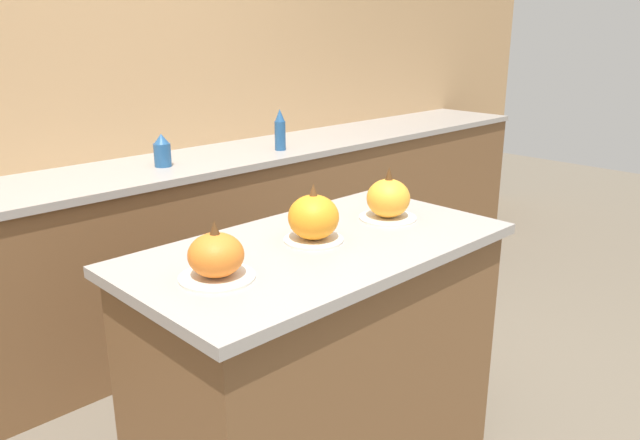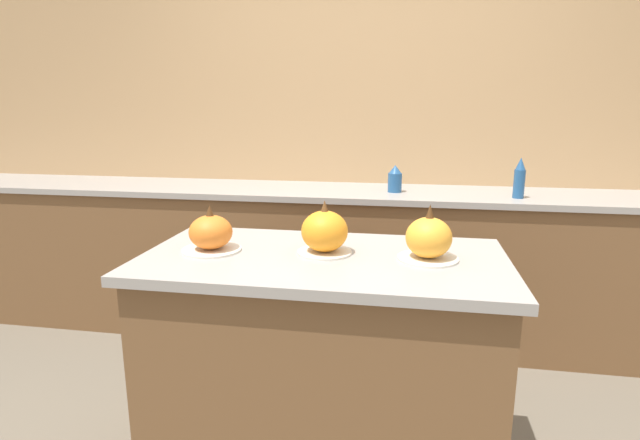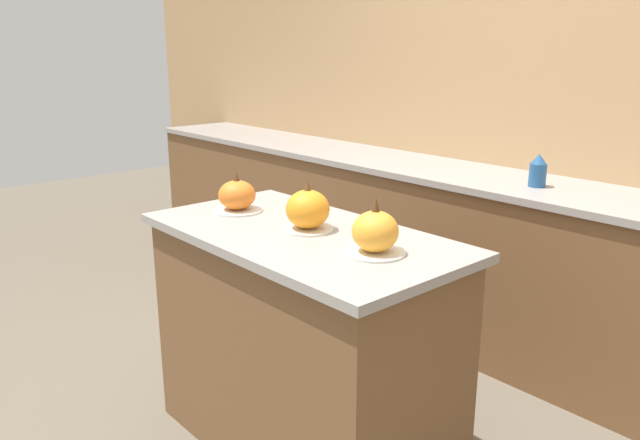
{
  "view_description": "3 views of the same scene",
  "coord_description": "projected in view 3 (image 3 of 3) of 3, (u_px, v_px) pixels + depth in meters",
  "views": [
    {
      "loc": [
        -1.32,
        -1.35,
        1.6
      ],
      "look_at": [
        0.01,
        0.01,
        1.0
      ],
      "focal_mm": 35.0,
      "sensor_mm": 36.0,
      "label": 1
    },
    {
      "loc": [
        0.28,
        -1.64,
        1.44
      ],
      "look_at": [
        -0.02,
        0.05,
        1.04
      ],
      "focal_mm": 28.0,
      "sensor_mm": 36.0,
      "label": 2
    },
    {
      "loc": [
        1.71,
        -1.43,
        1.6
      ],
      "look_at": [
        0.08,
        0.03,
        0.98
      ],
      "focal_mm": 35.0,
      "sensor_mm": 36.0,
      "label": 3
    }
  ],
  "objects": [
    {
      "name": "pumpkin_cake_left",
      "position": [
        237.0,
        196.0,
        2.59
      ],
      "size": [
        0.21,
        0.21,
        0.17
      ],
      "color": "silver",
      "rests_on": "kitchen_island"
    },
    {
      "name": "wall_back",
      "position": [
        542.0,
        113.0,
        3.3
      ],
      "size": [
        8.0,
        0.06,
        2.5
      ],
      "color": "tan",
      "rests_on": "ground_plane"
    },
    {
      "name": "bottle_short",
      "position": [
        538.0,
        171.0,
        2.99
      ],
      "size": [
        0.08,
        0.08,
        0.16
      ],
      "color": "#235184",
      "rests_on": "back_counter"
    },
    {
      "name": "pumpkin_cake_right",
      "position": [
        375.0,
        233.0,
        2.06
      ],
      "size": [
        0.21,
        0.21,
        0.19
      ],
      "color": "silver",
      "rests_on": "kitchen_island"
    },
    {
      "name": "pumpkin_cake_center",
      "position": [
        308.0,
        210.0,
        2.32
      ],
      "size": [
        0.19,
        0.19,
        0.19
      ],
      "color": "silver",
      "rests_on": "kitchen_island"
    },
    {
      "name": "kitchen_island",
      "position": [
        303.0,
        343.0,
        2.45
      ],
      "size": [
        1.27,
        0.67,
        0.93
      ],
      "color": "brown",
      "rests_on": "ground_plane"
    },
    {
      "name": "back_counter",
      "position": [
        495.0,
        265.0,
        3.3
      ],
      "size": [
        6.0,
        0.6,
        0.94
      ],
      "color": "brown",
      "rests_on": "ground_plane"
    }
  ]
}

